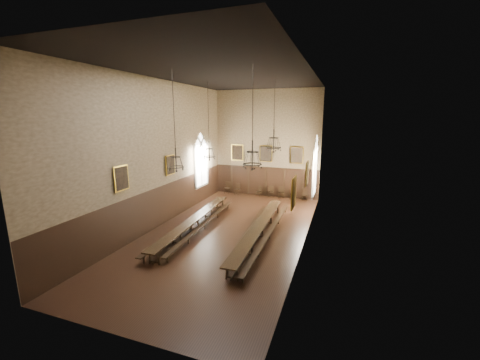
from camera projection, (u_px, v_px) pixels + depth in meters
The scene contains 33 objects.
floor at pixel (227, 233), 17.54m from camera, with size 9.00×18.00×0.02m, color black.
ceiling at pixel (226, 74), 15.64m from camera, with size 9.00×18.00×0.02m, color black.
wall_back at pixel (267, 144), 24.89m from camera, with size 9.00×0.02×9.00m, color #8E7757.
wall_front at pixel (107, 199), 8.28m from camera, with size 9.00×0.02×9.00m, color #8E7757.
wall_left at pixel (159, 154), 18.06m from camera, with size 0.02×18.00×9.00m, color #8E7757.
wall_right at pixel (308, 162), 15.12m from camera, with size 0.02×18.00×9.00m, color #8E7757.
wainscot_panelling at pixel (227, 213), 17.27m from camera, with size 9.00×18.00×2.50m, color black, non-canonical shape.
table_left at pixel (195, 224), 17.87m from camera, with size 1.24×9.94×0.77m.
table_right at pixel (259, 232), 16.63m from camera, with size 1.05×10.28×0.80m.
bench_left_outer at pixel (190, 223), 18.21m from camera, with size 0.72×10.31×0.46m.
bench_left_inner at pixel (205, 225), 17.98m from camera, with size 0.76×9.61×0.43m.
bench_right_inner at pixel (250, 231), 17.11m from camera, with size 0.88×9.14×0.41m.
bench_right_outer at pixel (270, 233), 16.62m from camera, with size 0.42×10.59×0.48m.
chair_0 at pixel (227, 190), 26.46m from camera, with size 0.49×0.49×1.04m.
chair_1 at pixel (237, 191), 26.09m from camera, with size 0.49×0.49×0.99m.
chair_3 at pixel (259, 193), 25.55m from camera, with size 0.48×0.48×0.88m.
chair_4 at pixel (271, 194), 25.22m from camera, with size 0.52×0.52×0.98m.
chair_5 at pixel (281, 195), 24.90m from camera, with size 0.49×0.49×1.00m.
chair_6 at pixel (292, 196), 24.62m from camera, with size 0.42×0.42×0.88m.
chair_7 at pixel (305, 197), 24.21m from camera, with size 0.44×0.44×0.94m.
chandelier_back_left at pixel (209, 152), 19.74m from camera, with size 0.83×0.83×5.02m.
chandelier_back_right at pixel (274, 143), 18.29m from camera, with size 0.94×0.94×4.29m.
chandelier_front_left at pixel (176, 160), 14.76m from camera, with size 0.78×0.78×4.86m.
chandelier_front_right at pixel (252, 158), 13.41m from camera, with size 0.88×0.88×4.53m.
portrait_back_0 at pixel (237, 152), 25.79m from camera, with size 1.10×0.12×1.40m.
portrait_back_1 at pixel (266, 154), 24.94m from camera, with size 1.10×0.12×1.40m.
portrait_back_2 at pixel (297, 155), 24.10m from camera, with size 1.10×0.12×1.40m.
portrait_left_0 at pixel (170, 165), 19.10m from camera, with size 0.12×1.00×1.30m.
portrait_left_1 at pixel (121, 178), 14.96m from camera, with size 0.12×1.00×1.30m.
portrait_right_0 at pixel (307, 173), 16.25m from camera, with size 0.12×1.00×1.30m.
portrait_right_1 at pixel (294, 193), 12.10m from camera, with size 0.12×1.00×1.30m.
window_right at pixel (315, 166), 20.45m from camera, with size 0.20×2.20×4.60m, color white, non-canonical shape.
window_left at pixel (201, 160), 23.33m from camera, with size 0.20×2.20×4.60m, color white, non-canonical shape.
Camera 1 is at (6.19, -15.29, 6.75)m, focal length 22.00 mm.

